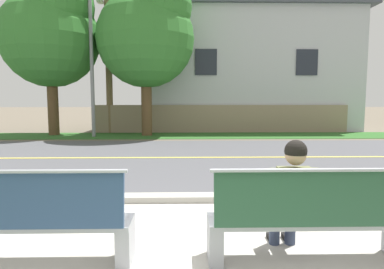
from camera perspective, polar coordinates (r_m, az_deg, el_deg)
The scene contains 15 objects.
ground_plane at distance 11.09m, azimuth -2.03°, elevation -2.66°, with size 140.00×140.00×0.00m, color #665B4C.
sidewalk_pavement at distance 3.75m, azimuth -3.62°, elevation -20.07°, with size 44.00×3.60×0.01m, color #B7B2A8.
curb_edge at distance 5.55m, azimuth -2.80°, elevation -10.77°, with size 44.00×0.30×0.11m, color #ADA89E.
street_asphalt at distance 9.61m, azimuth -2.15°, elevation -3.96°, with size 52.00×8.00×0.01m, color #515156.
road_centre_line at distance 9.61m, azimuth -2.15°, elevation -3.93°, with size 48.00×0.14×0.01m, color #E0CC4C.
far_verge_grass at distance 15.51m, azimuth -1.82°, elevation -0.19°, with size 48.00×2.80×0.02m, color #2D6026.
bench_left at distance 3.74m, azimuth -26.47°, elevation -13.12°, with size 2.05×0.48×1.01m.
bench_right at distance 3.63m, azimuth 19.66°, elevation -13.43°, with size 2.05×0.48×1.01m.
seated_person_olive at distance 3.68m, azimuth 16.58°, elevation -9.66°, with size 0.52×0.68×1.25m.
streetlamp at distance 15.92m, azimuth -16.57°, elevation 13.55°, with size 0.24×2.10×6.68m.
shade_tree_far_left at distance 17.22m, azimuth -22.71°, elevation 16.00°, with size 4.48×4.48×7.39m.
shade_tree_left at distance 15.89m, azimuth -7.43°, elevation 17.07°, with size 4.42×4.42×7.30m.
palm_tree_tall at distance 18.13m, azimuth -14.25°, elevation 20.93°, with size 2.09×1.98×7.98m.
garden_wall at distance 17.24m, azimuth 4.87°, elevation 2.71°, with size 13.00×0.36×1.40m, color gray.
house_across_street at distance 20.73m, azimuth 9.03°, elevation 11.14°, with size 12.30×6.91×7.06m.
Camera 1 is at (0.15, -2.97, 1.64)m, focal length 31.30 mm.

